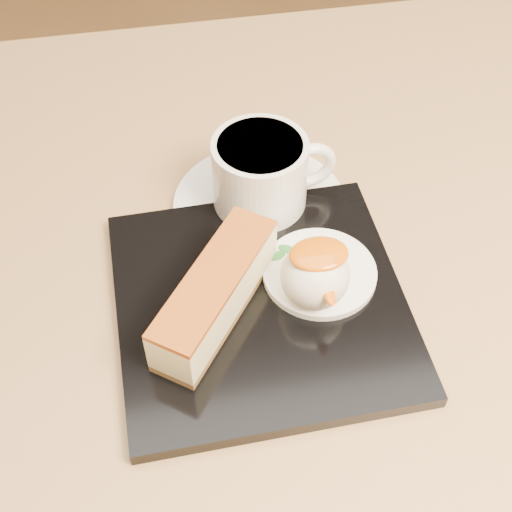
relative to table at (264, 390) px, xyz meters
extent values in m
cylinder|color=black|center=(0.00, 0.00, -0.21)|extent=(0.08, 0.08, 0.66)
cube|color=brown|center=(0.00, 0.00, 0.14)|extent=(0.80, 0.80, 0.04)
cube|color=black|center=(-0.01, -0.02, 0.16)|extent=(0.22, 0.22, 0.01)
cube|color=brown|center=(-0.04, -0.02, 0.17)|extent=(0.11, 0.13, 0.01)
cube|color=#FFEEA6|center=(-0.04, -0.02, 0.19)|extent=(0.11, 0.13, 0.03)
cube|color=#86440E|center=(-0.04, -0.02, 0.21)|extent=(0.11, 0.13, 0.00)
cylinder|color=white|center=(0.04, 0.00, 0.17)|extent=(0.09, 0.09, 0.01)
sphere|color=white|center=(0.03, -0.02, 0.19)|extent=(0.05, 0.05, 0.05)
ellipsoid|color=#DB5F06|center=(0.04, -0.02, 0.22)|extent=(0.04, 0.03, 0.01)
ellipsoid|color=#287B29|center=(0.01, 0.02, 0.17)|extent=(0.02, 0.01, 0.00)
ellipsoid|color=#287B29|center=(0.02, 0.03, 0.17)|extent=(0.02, 0.01, 0.00)
ellipsoid|color=#287B29|center=(0.01, 0.03, 0.17)|extent=(0.01, 0.02, 0.00)
cylinder|color=white|center=(0.01, 0.09, 0.16)|extent=(0.15, 0.15, 0.01)
cylinder|color=white|center=(0.01, 0.09, 0.20)|extent=(0.08, 0.08, 0.06)
cylinder|color=black|center=(0.01, 0.09, 0.23)|extent=(0.07, 0.07, 0.00)
torus|color=white|center=(0.06, 0.09, 0.20)|extent=(0.05, 0.01, 0.05)
camera|label=1|loc=(-0.07, -0.34, 0.61)|focal=50.00mm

